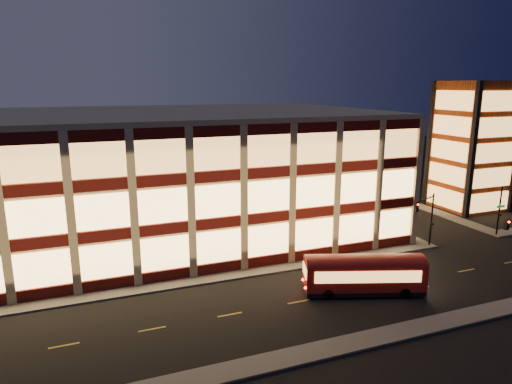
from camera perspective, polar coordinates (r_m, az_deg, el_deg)
name	(u,v)px	position (r m, az deg, el deg)	size (l,w,h in m)	color
ground	(230,281)	(42.58, -3.22, -11.01)	(200.00, 200.00, 0.00)	black
sidewalk_office_south	(196,281)	(42.71, -7.55, -10.93)	(54.00, 2.00, 0.15)	#514F4C
sidewalk_office_east	(346,209)	(66.54, 11.24, -2.14)	(2.00, 30.00, 0.15)	#514F4C
sidewalk_tower_west	(409,202)	(72.90, 18.58, -1.23)	(2.00, 30.00, 0.15)	#514F4C
sidewalk_near	(292,357)	(31.92, 4.48, -19.89)	(100.00, 2.00, 0.15)	#514F4C
office_building	(162,173)	(55.57, -11.61, 2.39)	(50.45, 30.45, 14.50)	tan
stair_tower	(472,146)	(71.72, 25.36, 5.21)	(8.60, 8.60, 18.00)	#8C3814
traffic_signal_far	(426,213)	(52.16, 20.53, -2.45)	(3.79, 1.87, 6.00)	black
traffic_signal_right	(511,205)	(59.60, 29.25, -1.43)	(1.20, 4.37, 6.00)	black
trolley_bus	(364,272)	(40.56, 13.36, -9.73)	(10.39, 5.75, 3.43)	#990E08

